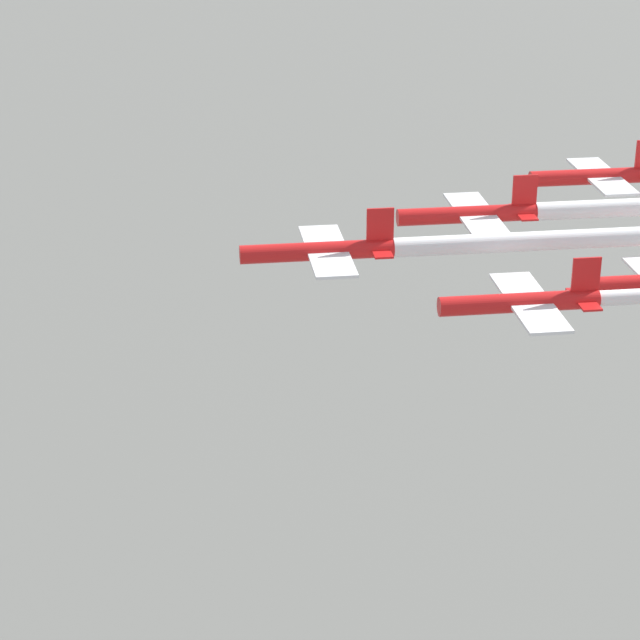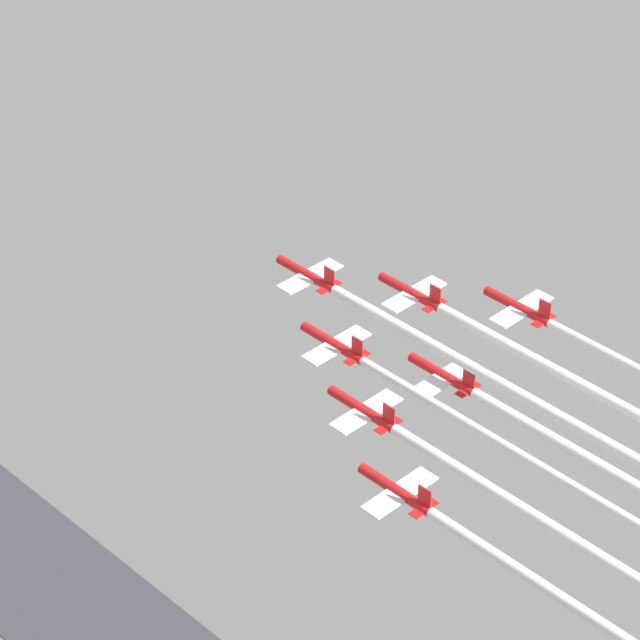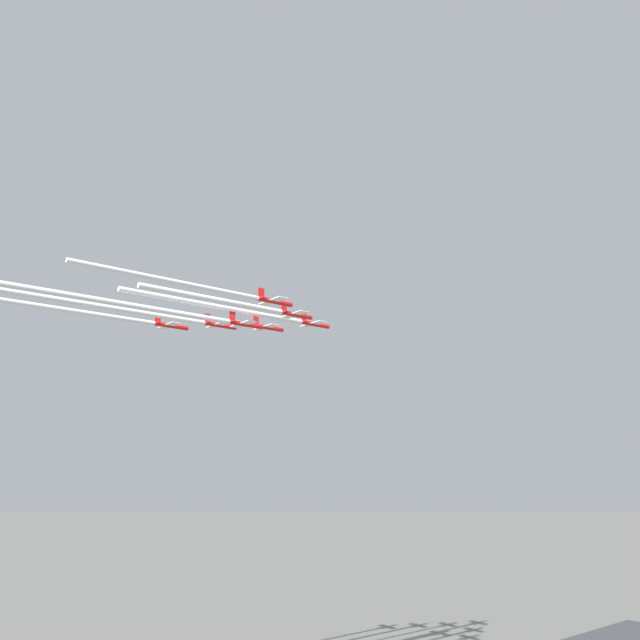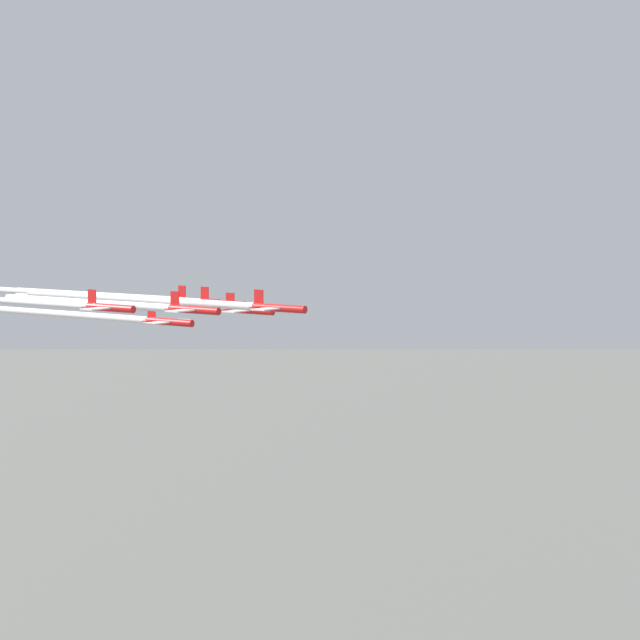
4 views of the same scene
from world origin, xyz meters
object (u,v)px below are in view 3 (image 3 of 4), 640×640
object	(u,v)px
jet_1	(267,327)
jet_5	(274,301)
jet_3	(219,325)
jet_4	(244,324)
jet_0	(314,324)
jet_2	(295,315)
jet_6	(170,326)

from	to	relation	value
jet_1	jet_5	size ratio (longest dim) A/B	1.00
jet_3	jet_5	world-z (taller)	jet_5
jet_4	jet_5	xyz separation A→B (m)	(-0.59, -12.87, 3.09)
jet_1	jet_3	world-z (taller)	jet_3
jet_0	jet_2	distance (m)	12.71
jet_0	jet_3	bearing A→B (deg)	-120.47
jet_4	jet_6	xyz separation A→B (m)	(-10.05, 19.80, 1.60)
jet_2	jet_4	bearing A→B (deg)	-120.47
jet_1	jet_4	size ratio (longest dim) A/B	1.00
jet_2	jet_4	world-z (taller)	jet_2
jet_5	jet_1	bearing A→B (deg)	150.46
jet_0	jet_6	distance (m)	38.14
jet_1	jet_5	world-z (taller)	jet_5
jet_0	jet_1	size ratio (longest dim) A/B	1.00
jet_1	jet_4	bearing A→B (deg)	-59.53
jet_0	jet_3	distance (m)	25.42
jet_3	jet_5	distance (m)	25.78
jet_5	jet_6	world-z (taller)	jet_5
jet_5	jet_6	xyz separation A→B (m)	(-9.45, 32.67, -1.49)
jet_4	jet_2	bearing A→B (deg)	59.53
jet_5	jet_0	bearing A→B (deg)	120.47
jet_6	jet_5	bearing A→B (deg)	18.78
jet_2	jet_6	bearing A→B (deg)	-139.64
jet_1	jet_5	xyz separation A→B (m)	(-11.82, -18.79, 1.14)
jet_4	jet_6	distance (m)	22.26
jet_0	jet_3	size ratio (longest dim) A/B	1.00
jet_1	jet_3	distance (m)	12.70
jet_4	jet_0	bearing A→B (deg)	90.00
jet_3	jet_2	bearing A→B (deg)	29.54
jet_3	jet_6	size ratio (longest dim) A/B	1.00
jet_0	jet_2	bearing A→B (deg)	-59.53
jet_0	jet_2	xyz separation A→B (m)	(-11.23, -5.93, -0.35)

